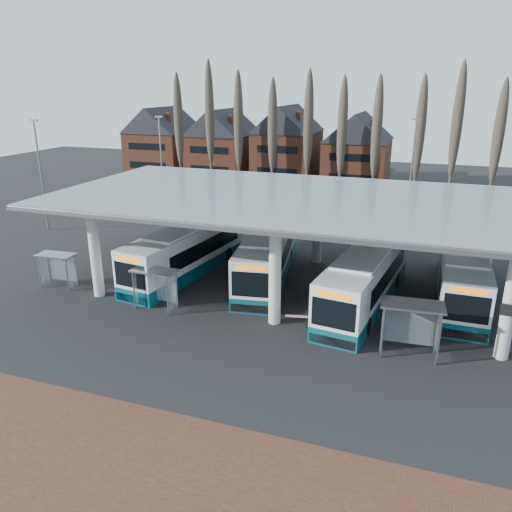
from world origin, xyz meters
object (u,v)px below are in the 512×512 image
(bus_0, at_px, (188,251))
(shelter_1, at_px, (156,280))
(bus_1, at_px, (267,255))
(bus_2, at_px, (366,278))
(bus_3, at_px, (462,274))
(shelter_0, at_px, (58,263))
(shelter_2, at_px, (411,317))

(bus_0, height_order, shelter_1, bus_0)
(bus_1, xyz_separation_m, bus_2, (7.18, -2.32, 0.02))
(bus_1, relative_size, bus_3, 1.03)
(shelter_0, bearing_deg, bus_3, 10.99)
(shelter_0, xyz_separation_m, shelter_2, (23.00, -1.63, 0.39))
(bus_1, distance_m, shelter_0, 14.32)
(bus_0, height_order, bus_2, bus_0)
(shelter_0, height_order, shelter_1, shelter_1)
(bus_2, xyz_separation_m, shelter_1, (-11.98, -4.89, 0.19))
(bus_3, height_order, shelter_1, bus_3)
(bus_3, bearing_deg, bus_2, -152.23)
(bus_2, distance_m, bus_3, 6.42)
(bus_2, height_order, bus_3, bus_2)
(shelter_0, bearing_deg, bus_2, 7.14)
(bus_2, bearing_deg, bus_3, 34.86)
(shelter_1, bearing_deg, bus_2, 24.64)
(bus_1, height_order, bus_2, bus_2)
(bus_2, bearing_deg, bus_1, 169.46)
(shelter_0, height_order, shelter_2, shelter_2)
(bus_3, bearing_deg, shelter_0, -164.57)
(bus_2, xyz_separation_m, bus_3, (5.70, 2.96, -0.03))
(bus_0, relative_size, shelter_2, 4.05)
(bus_0, bearing_deg, bus_2, 1.46)
(shelter_1, bearing_deg, bus_3, 26.38)
(bus_1, relative_size, shelter_0, 4.92)
(bus_3, xyz_separation_m, shelter_2, (-2.73, -8.59, 0.46))
(bus_3, distance_m, shelter_1, 19.35)
(bus_0, bearing_deg, shelter_0, -136.06)
(bus_2, relative_size, bus_3, 1.04)
(bus_0, height_order, bus_3, bus_0)
(bus_2, bearing_deg, shelter_0, -161.33)
(bus_0, relative_size, shelter_1, 4.62)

